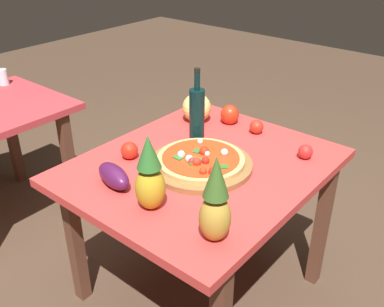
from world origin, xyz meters
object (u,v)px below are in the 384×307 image
at_px(bell_pepper, 230,115).
at_px(pineapple_left, 150,176).
at_px(melon, 197,108).
at_px(tomato_at_corner, 257,127).
at_px(tomato_near_board, 305,152).
at_px(display_table, 202,181).
at_px(pizza, 201,159).
at_px(drinking_glass_water, 3,77).
at_px(tomato_beside_pepper, 129,151).
at_px(pineapple_right, 215,204).
at_px(wine_bottle, 197,112).
at_px(pizza_board, 201,164).
at_px(eggplant, 114,176).

bearing_deg(bell_pepper, pineapple_left, -165.28).
height_order(melon, tomato_at_corner, melon).
bearing_deg(tomato_near_board, display_table, 135.08).
height_order(pizza, pineapple_left, pineapple_left).
height_order(bell_pepper, drinking_glass_water, same).
height_order(pizza, tomato_near_board, pizza).
bearing_deg(tomato_beside_pepper, drinking_glass_water, 83.50).
height_order(display_table, tomato_near_board, tomato_near_board).
xyz_separation_m(pineapple_right, melon, (0.72, 0.66, -0.07)).
relative_size(wine_bottle, drinking_glass_water, 3.48).
xyz_separation_m(tomato_near_board, tomato_beside_pepper, (-0.51, 0.62, 0.01)).
relative_size(pineapple_left, tomato_near_board, 4.59).
height_order(pizza_board, pizza, pizza).
bearing_deg(tomato_beside_pepper, bell_pepper, -11.96).
relative_size(pizza_board, wine_bottle, 1.28).
relative_size(pizza_board, bell_pepper, 4.28).
bearing_deg(bell_pepper, pineapple_right, -147.77).
distance_m(pizza_board, tomato_near_board, 0.49).
distance_m(melon, bell_pepper, 0.18).
bearing_deg(pizza, drinking_glass_water, 89.60).
xyz_separation_m(wine_bottle, melon, (0.15, 0.12, -0.06)).
height_order(pineapple_right, tomato_near_board, pineapple_right).
bearing_deg(eggplant, melon, 11.29).
height_order(display_table, pizza, pizza).
distance_m(pineapple_left, melon, 0.82).
bearing_deg(tomato_near_board, pineapple_left, 159.22).
relative_size(pizza_board, tomato_at_corner, 6.46).
relative_size(display_table, tomato_near_board, 17.00).
bearing_deg(tomato_beside_pepper, melon, 2.62).
xyz_separation_m(display_table, pizza_board, (-0.03, -0.02, 0.11)).
distance_m(pineapple_right, tomato_near_board, 0.73).
bearing_deg(pineapple_right, wine_bottle, 43.54).
bearing_deg(pizza, pizza_board, 42.80).
height_order(display_table, wine_bottle, wine_bottle).
relative_size(pizza, tomato_near_board, 5.78).
bearing_deg(pineapple_right, pineapple_left, 91.46).
distance_m(pineapple_right, tomato_beside_pepper, 0.68).
relative_size(melon, tomato_at_corner, 2.18).
height_order(melon, drinking_glass_water, melon).
relative_size(pizza_board, melon, 2.96).
xyz_separation_m(bell_pepper, tomato_at_corner, (-0.01, -0.18, -0.01)).
bearing_deg(drinking_glass_water, wine_bottle, -81.84).
distance_m(pizza_board, tomato_beside_pepper, 0.33).
height_order(pizza_board, melon, melon).
xyz_separation_m(pineapple_left, melon, (0.73, 0.37, -0.06)).
bearing_deg(pizza_board, pineapple_right, -135.79).
bearing_deg(pineapple_right, tomato_beside_pepper, 72.32).
height_order(pizza_board, bell_pepper, bell_pepper).
bearing_deg(tomato_at_corner, pizza, 179.57).
distance_m(pineapple_right, eggplant, 0.53).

